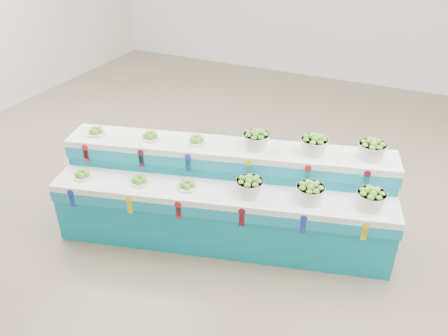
{
  "coord_description": "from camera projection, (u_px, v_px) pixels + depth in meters",
  "views": [
    {
      "loc": [
        1.85,
        -4.37,
        3.33
      ],
      "look_at": [
        0.11,
        -0.65,
        0.87
      ],
      "focal_mm": 36.49,
      "sensor_mm": 36.0,
      "label": 1
    }
  ],
  "objects": [
    {
      "name": "ground",
      "position": [
        238.0,
        201.0,
        5.77
      ],
      "size": [
        10.0,
        10.0,
        0.0
      ],
      "primitive_type": "plane",
      "color": "#766851",
      "rests_on": "ground"
    },
    {
      "name": "display_stand",
      "position": [
        224.0,
        196.0,
        4.97
      ],
      "size": [
        3.72,
        1.8,
        1.02
      ],
      "primitive_type": null,
      "rotation": [
        0.0,
        0.0,
        0.25
      ],
      "color": "#0B859D",
      "rests_on": "ground"
    },
    {
      "name": "plate_lower_left",
      "position": [
        83.0,
        174.0,
        4.89
      ],
      "size": [
        0.25,
        0.25,
        0.09
      ],
      "primitive_type": "cylinder",
      "rotation": [
        0.0,
        0.0,
        0.25
      ],
      "color": "white",
      "rests_on": "display_stand"
    },
    {
      "name": "plate_lower_mid",
      "position": [
        139.0,
        179.0,
        4.79
      ],
      "size": [
        0.25,
        0.25,
        0.09
      ],
      "primitive_type": "cylinder",
      "rotation": [
        0.0,
        0.0,
        0.25
      ],
      "color": "white",
      "rests_on": "display_stand"
    },
    {
      "name": "plate_lower_right",
      "position": [
        187.0,
        184.0,
        4.71
      ],
      "size": [
        0.25,
        0.25,
        0.09
      ],
      "primitive_type": "cylinder",
      "rotation": [
        0.0,
        0.0,
        0.25
      ],
      "color": "white",
      "rests_on": "display_stand"
    },
    {
      "name": "basket_lower_left",
      "position": [
        250.0,
        186.0,
        4.57
      ],
      "size": [
        0.35,
        0.35,
        0.21
      ],
      "primitive_type": null,
      "rotation": [
        0.0,
        0.0,
        0.25
      ],
      "color": "silver",
      "rests_on": "display_stand"
    },
    {
      "name": "basket_lower_mid",
      "position": [
        310.0,
        192.0,
        4.48
      ],
      "size": [
        0.35,
        0.35,
        0.21
      ],
      "primitive_type": null,
      "rotation": [
        0.0,
        0.0,
        0.25
      ],
      "color": "silver",
      "rests_on": "display_stand"
    },
    {
      "name": "basket_lower_right",
      "position": [
        371.0,
        198.0,
        4.39
      ],
      "size": [
        0.35,
        0.35,
        0.21
      ],
      "primitive_type": null,
      "rotation": [
        0.0,
        0.0,
        0.25
      ],
      "color": "silver",
      "rests_on": "display_stand"
    },
    {
      "name": "plate_upper_left",
      "position": [
        96.0,
        131.0,
        5.11
      ],
      "size": [
        0.25,
        0.25,
        0.09
      ],
      "primitive_type": "cylinder",
      "rotation": [
        0.0,
        0.0,
        0.25
      ],
      "color": "white",
      "rests_on": "display_stand"
    },
    {
      "name": "plate_upper_mid",
      "position": [
        151.0,
        135.0,
        5.01
      ],
      "size": [
        0.25,
        0.25,
        0.09
      ],
      "primitive_type": "cylinder",
      "rotation": [
        0.0,
        0.0,
        0.25
      ],
      "color": "white",
      "rests_on": "display_stand"
    },
    {
      "name": "plate_upper_right",
      "position": [
        197.0,
        139.0,
        4.93
      ],
      "size": [
        0.25,
        0.25,
        0.09
      ],
      "primitive_type": "cylinder",
      "rotation": [
        0.0,
        0.0,
        0.25
      ],
      "color": "white",
      "rests_on": "display_stand"
    },
    {
      "name": "basket_upper_left",
      "position": [
        256.0,
        139.0,
        4.79
      ],
      "size": [
        0.35,
        0.35,
        0.21
      ],
      "primitive_type": null,
      "rotation": [
        0.0,
        0.0,
        0.25
      ],
      "color": "silver",
      "rests_on": "display_stand"
    },
    {
      "name": "basket_upper_mid",
      "position": [
        314.0,
        144.0,
        4.7
      ],
      "size": [
        0.35,
        0.35,
        0.21
      ],
      "primitive_type": null,
      "rotation": [
        0.0,
        0.0,
        0.25
      ],
      "color": "silver",
      "rests_on": "display_stand"
    },
    {
      "name": "basket_upper_right",
      "position": [
        372.0,
        149.0,
        4.61
      ],
      "size": [
        0.35,
        0.35,
        0.21
      ],
      "primitive_type": null,
      "rotation": [
        0.0,
        0.0,
        0.25
      ],
      "color": "silver",
      "rests_on": "display_stand"
    }
  ]
}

